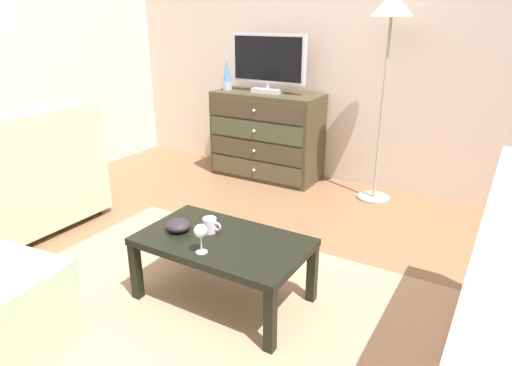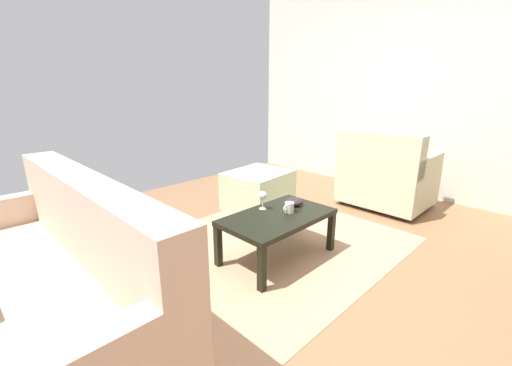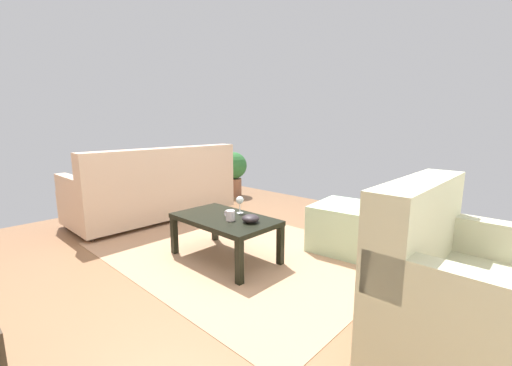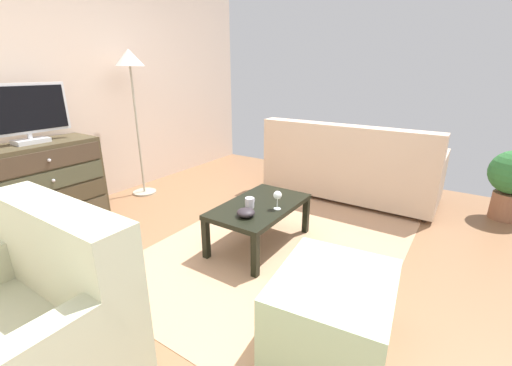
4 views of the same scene
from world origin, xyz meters
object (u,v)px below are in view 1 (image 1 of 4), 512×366
object	(u,v)px
wine_glass	(201,232)
coffee_table	(223,247)
mug	(210,225)
armchair	(28,179)
tv	(268,62)
standing_lamp	(390,25)
lava_lamp	(227,75)
bowl_decorative	(178,225)
dresser	(267,135)

from	to	relation	value
wine_glass	coffee_table	bearing A→B (deg)	87.55
mug	armchair	size ratio (longest dim) A/B	0.12
coffee_table	mug	world-z (taller)	mug
tv	standing_lamp	distance (m)	1.16
coffee_table	mug	distance (m)	0.14
standing_lamp	tv	bearing A→B (deg)	176.28
lava_lamp	mug	size ratio (longest dim) A/B	2.89
lava_lamp	coffee_table	xyz separation A→B (m)	(1.25, -1.91, -0.64)
standing_lamp	coffee_table	bearing A→B (deg)	-98.41
lava_lamp	armchair	bearing A→B (deg)	-107.22
wine_glass	standing_lamp	size ratio (longest dim) A/B	0.09
mug	bowl_decorative	size ratio (longest dim) A/B	0.80
bowl_decorative	tv	bearing A→B (deg)	105.52
bowl_decorative	armchair	world-z (taller)	armchair
coffee_table	wine_glass	world-z (taller)	wine_glass
dresser	coffee_table	distance (m)	2.12
lava_lamp	coffee_table	bearing A→B (deg)	-56.80
tv	lava_lamp	distance (m)	0.45
lava_lamp	coffee_table	distance (m)	2.37
armchair	dresser	bearing A→B (deg)	62.22
dresser	lava_lamp	xyz separation A→B (m)	(-0.42, -0.04, 0.56)
tv	mug	world-z (taller)	tv
coffee_table	wine_glass	size ratio (longest dim) A/B	5.86
tv	wine_glass	size ratio (longest dim) A/B	4.77
lava_lamp	bowl_decorative	distance (m)	2.26
mug	bowl_decorative	world-z (taller)	mug
tv	mug	distance (m)	2.19
coffee_table	armchair	size ratio (longest dim) A/B	1.00
standing_lamp	wine_glass	bearing A→B (deg)	-97.91
armchair	bowl_decorative	bearing A→B (deg)	-4.36
armchair	standing_lamp	xyz separation A→B (m)	(2.10, 1.83, 1.07)
lava_lamp	standing_lamp	world-z (taller)	standing_lamp
lava_lamp	bowl_decorative	bearing A→B (deg)	-63.37
dresser	standing_lamp	world-z (taller)	standing_lamp
tv	armchair	world-z (taller)	tv
mug	standing_lamp	size ratio (longest dim) A/B	0.07
lava_lamp	armchair	size ratio (longest dim) A/B	0.36
wine_glass	mug	distance (m)	0.24
bowl_decorative	standing_lamp	distance (m)	2.27
tv	wine_glass	world-z (taller)	tv
mug	bowl_decorative	distance (m)	0.18
tv	coffee_table	xyz separation A→B (m)	(0.83, -1.98, -0.77)
lava_lamp	wine_glass	bearing A→B (deg)	-59.24
dresser	standing_lamp	xyz separation A→B (m)	(1.11, -0.05, 1.03)
coffee_table	mug	xyz separation A→B (m)	(-0.10, 0.03, 0.09)
tv	bowl_decorative	distance (m)	2.21
lava_lamp	coffee_table	size ratio (longest dim) A/B	0.36
lava_lamp	armchair	xyz separation A→B (m)	(-0.57, -1.84, -0.60)
wine_glass	armchair	xyz separation A→B (m)	(-1.81, 0.25, -0.13)
dresser	armchair	size ratio (longest dim) A/B	1.13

